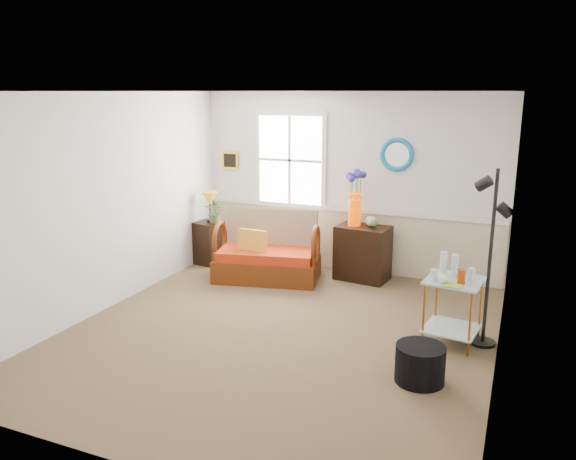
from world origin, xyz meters
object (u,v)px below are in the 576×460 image
at_px(floor_lamp, 490,259).
at_px(ottoman, 420,364).
at_px(loveseat, 267,247).
at_px(lamp_stand, 209,243).
at_px(side_table, 452,311).
at_px(cabinet, 363,253).

distance_m(floor_lamp, ottoman, 1.39).
xyz_separation_m(loveseat, floor_lamp, (3.00, -1.06, 0.46)).
bearing_deg(floor_lamp, loveseat, 179.34).
height_order(lamp_stand, side_table, side_table).
bearing_deg(lamp_stand, ottoman, -33.57).
bearing_deg(cabinet, ottoman, -57.04).
distance_m(cabinet, ottoman, 2.92).
relative_size(cabinet, floor_lamp, 0.41).
distance_m(loveseat, cabinet, 1.35).
height_order(cabinet, floor_lamp, floor_lamp).
distance_m(cabinet, side_table, 2.19).
relative_size(lamp_stand, floor_lamp, 0.35).
bearing_deg(lamp_stand, floor_lamp, -18.34).
xyz_separation_m(lamp_stand, ottoman, (3.67, -2.44, -0.15)).
xyz_separation_m(cabinet, side_table, (1.43, -1.66, -0.03)).
bearing_deg(ottoman, side_table, 80.63).
height_order(side_table, ottoman, side_table).
bearing_deg(cabinet, loveseat, -151.31).
relative_size(floor_lamp, ottoman, 4.09).
bearing_deg(floor_lamp, ottoman, -95.49).
height_order(lamp_stand, ottoman, lamp_stand).
distance_m(lamp_stand, floor_lamp, 4.41).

